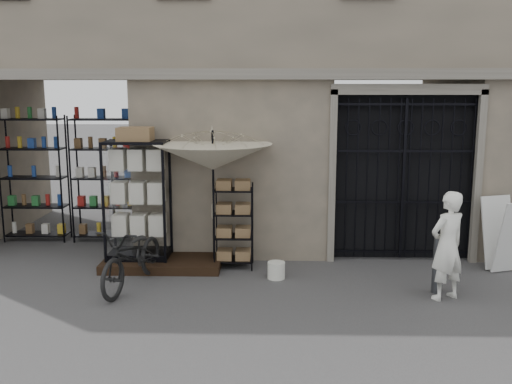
{
  "coord_description": "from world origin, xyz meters",
  "views": [
    {
      "loc": [
        -0.56,
        -7.74,
        3.03
      ],
      "look_at": [
        -0.8,
        1.4,
        1.35
      ],
      "focal_mm": 40.0,
      "sensor_mm": 36.0,
      "label": 1
    }
  ],
  "objects_px": {
    "display_cabinet": "(138,206)",
    "market_umbrella": "(213,150)",
    "shopkeeper": "(444,298)",
    "steel_bollard": "(438,265)",
    "white_bucket": "(276,270)",
    "bicycle": "(135,287)",
    "easel_sign": "(505,235)",
    "wire_rack": "(234,227)"
  },
  "relations": [
    {
      "from": "steel_bollard",
      "to": "shopkeeper",
      "type": "distance_m",
      "value": 0.49
    },
    {
      "from": "white_bucket",
      "to": "market_umbrella",
      "type": "bearing_deg",
      "value": 152.64
    },
    {
      "from": "steel_bollard",
      "to": "easel_sign",
      "type": "distance_m",
      "value": 1.78
    },
    {
      "from": "display_cabinet",
      "to": "shopkeeper",
      "type": "distance_m",
      "value": 5.11
    },
    {
      "from": "display_cabinet",
      "to": "white_bucket",
      "type": "bearing_deg",
      "value": -18.17
    },
    {
      "from": "white_bucket",
      "to": "bicycle",
      "type": "xyz_separation_m",
      "value": [
        -2.19,
        -0.45,
        -0.14
      ]
    },
    {
      "from": "wire_rack",
      "to": "steel_bollard",
      "type": "height_order",
      "value": "wire_rack"
    },
    {
      "from": "market_umbrella",
      "to": "white_bucket",
      "type": "height_order",
      "value": "market_umbrella"
    },
    {
      "from": "display_cabinet",
      "to": "shopkeeper",
      "type": "xyz_separation_m",
      "value": [
        4.79,
        -1.44,
        -1.05
      ]
    },
    {
      "from": "display_cabinet",
      "to": "steel_bollard",
      "type": "bearing_deg",
      "value": -17.79
    },
    {
      "from": "market_umbrella",
      "to": "bicycle",
      "type": "xyz_separation_m",
      "value": [
        -1.14,
        -0.99,
        -2.02
      ]
    },
    {
      "from": "shopkeeper",
      "to": "easel_sign",
      "type": "height_order",
      "value": "easel_sign"
    },
    {
      "from": "easel_sign",
      "to": "display_cabinet",
      "type": "bearing_deg",
      "value": 160.75
    },
    {
      "from": "white_bucket",
      "to": "steel_bollard",
      "type": "bearing_deg",
      "value": -13.73
    },
    {
      "from": "bicycle",
      "to": "shopkeeper",
      "type": "xyz_separation_m",
      "value": [
        4.64,
        -0.38,
        0.0
      ]
    },
    {
      "from": "wire_rack",
      "to": "market_umbrella",
      "type": "distance_m",
      "value": 1.36
    },
    {
      "from": "wire_rack",
      "to": "easel_sign",
      "type": "xyz_separation_m",
      "value": [
        4.53,
        -0.09,
        -0.08
      ]
    },
    {
      "from": "market_umbrella",
      "to": "steel_bollard",
      "type": "distance_m",
      "value": 3.97
    },
    {
      "from": "white_bucket",
      "to": "shopkeeper",
      "type": "bearing_deg",
      "value": -18.77
    },
    {
      "from": "wire_rack",
      "to": "white_bucket",
      "type": "relative_size",
      "value": 5.09
    },
    {
      "from": "market_umbrella",
      "to": "steel_bollard",
      "type": "xyz_separation_m",
      "value": [
        3.45,
        -1.13,
        -1.59
      ]
    },
    {
      "from": "bicycle",
      "to": "easel_sign",
      "type": "bearing_deg",
      "value": 22.44
    },
    {
      "from": "display_cabinet",
      "to": "white_bucket",
      "type": "height_order",
      "value": "display_cabinet"
    },
    {
      "from": "bicycle",
      "to": "white_bucket",
      "type": "bearing_deg",
      "value": 25.12
    },
    {
      "from": "white_bucket",
      "to": "steel_bollard",
      "type": "height_order",
      "value": "steel_bollard"
    },
    {
      "from": "display_cabinet",
      "to": "easel_sign",
      "type": "distance_m",
      "value": 6.17
    },
    {
      "from": "steel_bollard",
      "to": "shopkeeper",
      "type": "height_order",
      "value": "steel_bollard"
    },
    {
      "from": "wire_rack",
      "to": "shopkeeper",
      "type": "xyz_separation_m",
      "value": [
        3.16,
        -1.41,
        -0.7
      ]
    },
    {
      "from": "shopkeeper",
      "to": "steel_bollard",
      "type": "bearing_deg",
      "value": -108.39
    },
    {
      "from": "display_cabinet",
      "to": "bicycle",
      "type": "relative_size",
      "value": 1.17
    },
    {
      "from": "display_cabinet",
      "to": "easel_sign",
      "type": "relative_size",
      "value": 1.8
    },
    {
      "from": "display_cabinet",
      "to": "steel_bollard",
      "type": "height_order",
      "value": "display_cabinet"
    },
    {
      "from": "display_cabinet",
      "to": "market_umbrella",
      "type": "distance_m",
      "value": 1.62
    },
    {
      "from": "market_umbrella",
      "to": "shopkeeper",
      "type": "xyz_separation_m",
      "value": [
        3.49,
        -1.37,
        -2.02
      ]
    },
    {
      "from": "display_cabinet",
      "to": "market_umbrella",
      "type": "bearing_deg",
      "value": -6.38
    },
    {
      "from": "market_umbrella",
      "to": "shopkeeper",
      "type": "distance_m",
      "value": 4.26
    },
    {
      "from": "white_bucket",
      "to": "steel_bollard",
      "type": "relative_size",
      "value": 0.33
    },
    {
      "from": "market_umbrella",
      "to": "bicycle",
      "type": "height_order",
      "value": "market_umbrella"
    },
    {
      "from": "display_cabinet",
      "to": "market_umbrella",
      "type": "height_order",
      "value": "market_umbrella"
    },
    {
      "from": "white_bucket",
      "to": "shopkeeper",
      "type": "distance_m",
      "value": 2.58
    },
    {
      "from": "market_umbrella",
      "to": "white_bucket",
      "type": "distance_m",
      "value": 2.23
    },
    {
      "from": "market_umbrella",
      "to": "easel_sign",
      "type": "bearing_deg",
      "value": -0.68
    }
  ]
}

